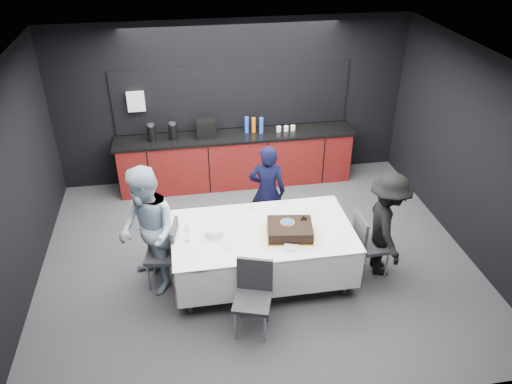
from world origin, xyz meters
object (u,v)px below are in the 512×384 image
Objects in this scene: party_table at (262,239)px; cake_assembly at (290,230)px; person_left at (147,232)px; chair_near at (253,291)px; champagne_flute at (186,231)px; person_right at (387,225)px; chair_left at (168,250)px; chair_right at (367,241)px; plate_stack at (214,232)px; person_center at (267,192)px.

cake_assembly reaches higher than party_table.
party_table is 1.33× the size of person_left.
party_table is 0.89m from chair_near.
champagne_flute is 0.15× the size of person_right.
party_table is at bearing 73.11° from chair_near.
chair_right is at bearing -5.36° from chair_left.
chair_near reaches higher than plate_stack.
person_center is at bearing 93.81° from cake_assembly.
chair_left is 2.87m from person_right.
chair_left is at bearing 174.64° from chair_right.
person_right reaches higher than person_center.
champagne_flute is 0.13× the size of person_left.
champagne_flute is 2.61m from person_right.
champagne_flute is at bearing 54.85° from person_center.
person_right is at bearing 154.71° from person_center.
person_right reaches higher than champagne_flute.
cake_assembly is 1.15m from person_center.
person_right is at bearing -4.08° from party_table.
plate_stack is 0.37m from champagne_flute.
plate_stack is 2.26m from person_right.
person_left reaches higher than chair_left.
champagne_flute is (-1.29, 0.07, 0.08)m from cake_assembly.
cake_assembly is 2.99× the size of champagne_flute.
person_left is (-1.44, 0.08, 0.23)m from party_table.
person_left is at bearing 173.82° from plate_stack.
cake_assembly is 1.60m from chair_left.
chair_near reaches higher than party_table.
chair_near is (-0.26, -0.84, -0.11)m from party_table.
person_left reaches higher than champagne_flute.
plate_stack is at bearing -10.92° from chair_left.
champagne_flute is at bearing 132.96° from chair_near.
person_right reaches higher than plate_stack.
chair_right is at bearing 23.35° from chair_near.
champagne_flute is at bearing 48.87° from person_left.
party_table is at bearing -5.05° from chair_left.
person_center is 0.85× the size of person_left.
chair_near is at bearing 87.93° from person_center.
person_right is at bearing 64.13° from person_left.
person_center is 1.77m from person_right.
chair_right is (2.34, -0.05, -0.40)m from champagne_flute.
person_right is (0.25, 0.02, 0.21)m from chair_right.
person_left is (-1.77, 0.23, 0.02)m from cake_assembly.
chair_left is (-1.54, 0.26, -0.32)m from cake_assembly.
person_center reaches higher than chair_near.
chair_right is at bearing 0.78° from cake_assembly.
chair_near is 1.54m from person_left.
person_left reaches higher than plate_stack.
chair_near is (0.97, -0.95, 0.00)m from chair_left.
cake_assembly is 2.85× the size of plate_stack.
chair_left is 0.63× the size of person_center.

